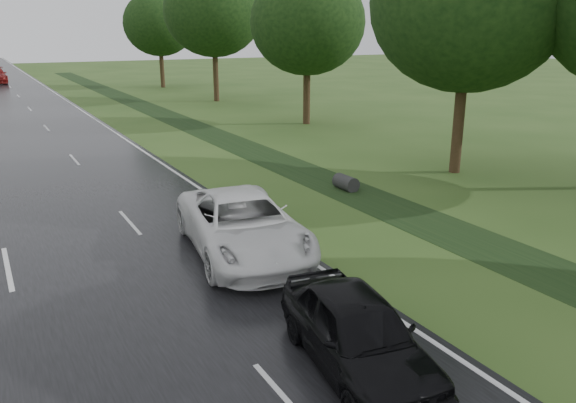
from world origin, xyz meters
The scene contains 8 objects.
edge_stripe_east centered at (6.75, 45.00, 0.04)m, with size 0.12×180.00×0.01m, color silver.
drainage_ditch centered at (11.50, 18.71, 0.04)m, with size 2.20×120.00×0.56m.
tree_east_b centered at (17.00, 10.00, 6.68)m, with size 7.60×7.60×10.11m.
tree_east_c centered at (18.20, 24.00, 6.14)m, with size 7.00×7.00×9.29m.
tree_east_d centered at (17.80, 38.00, 7.15)m, with size 8.00×8.00×10.76m.
tree_east_f centered at (17.50, 52.00, 6.37)m, with size 7.20×7.20×9.62m.
white_pickup centered at (5.50, 6.08, 0.83)m, with size 2.61×5.66×1.57m, color white.
dark_sedan centered at (5.00, 0.33, 0.73)m, with size 1.64×4.07×1.39m, color black.
Camera 1 is at (-0.17, -6.50, 5.64)m, focal length 35.00 mm.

